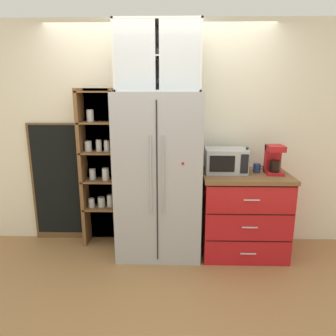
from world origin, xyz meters
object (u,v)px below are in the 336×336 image
at_px(microwave, 226,160).
at_px(mug_navy, 257,168).
at_px(refrigerator, 159,176).
at_px(bottle_green, 245,163).
at_px(bottle_cobalt, 246,162).
at_px(coffee_maker, 274,159).
at_px(chalkboard_menu, 57,182).

height_order(microwave, mug_navy, microwave).
relative_size(refrigerator, mug_navy, 15.75).
distance_m(microwave, bottle_green, 0.22).
bearing_deg(bottle_cobalt, coffee_maker, 0.21).
bearing_deg(chalkboard_menu, mug_navy, -5.86).
distance_m(coffee_maker, bottle_green, 0.30).
bearing_deg(chalkboard_menu, microwave, -7.06).
height_order(coffee_maker, bottle_cobalt, coffee_maker).
bearing_deg(mug_navy, bottle_cobalt, -159.19).
height_order(microwave, bottle_green, microwave).
height_order(bottle_cobalt, chalkboard_menu, chalkboard_menu).
distance_m(refrigerator, bottle_cobalt, 0.95).
height_order(mug_navy, chalkboard_menu, chalkboard_menu).
relative_size(microwave, mug_navy, 3.90).
distance_m(refrigerator, bottle_green, 0.95).
height_order(microwave, chalkboard_menu, chalkboard_menu).
bearing_deg(chalkboard_menu, bottle_cobalt, -7.48).
xyz_separation_m(microwave, bottle_cobalt, (0.22, -0.04, -0.00)).
bearing_deg(refrigerator, bottle_green, 4.06).
bearing_deg(bottle_cobalt, refrigerator, -179.49).
relative_size(mug_navy, bottle_green, 0.46).
relative_size(refrigerator, coffee_maker, 5.73).
xyz_separation_m(microwave, mug_navy, (0.35, 0.01, -0.08)).
height_order(bottle_green, chalkboard_menu, chalkboard_menu).
relative_size(refrigerator, microwave, 4.04).
distance_m(mug_navy, chalkboard_menu, 2.34).
distance_m(coffee_maker, mug_navy, 0.20).
xyz_separation_m(mug_navy, bottle_green, (-0.13, 0.01, 0.06)).
relative_size(refrigerator, bottle_green, 7.31).
distance_m(microwave, chalkboard_menu, 2.01).
xyz_separation_m(mug_navy, chalkboard_menu, (-2.31, 0.24, -0.25)).
xyz_separation_m(bottle_green, chalkboard_menu, (-2.18, 0.23, -0.31)).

